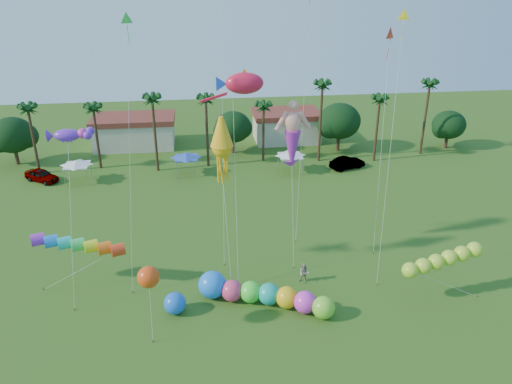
{
  "coord_description": "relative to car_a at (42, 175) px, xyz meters",
  "views": [
    {
      "loc": [
        -4.65,
        -26.5,
        25.46
      ],
      "look_at": [
        0.0,
        10.0,
        9.0
      ],
      "focal_mm": 35.0,
      "sensor_mm": 36.0,
      "label": 1
    }
  ],
  "objects": [
    {
      "name": "orange_ball_kite",
      "position": [
        16.36,
        -32.46,
        4.36
      ],
      "size": [
        1.9,
        1.9,
        6.01
      ],
      "color": "#EF4813",
      "rests_on": "ground"
    },
    {
      "name": "squid_kite",
      "position": [
        22.38,
        -24.24,
        11.16
      ],
      "size": [
        2.46,
        4.52,
        14.71
      ],
      "color": "#FFAC14",
      "rests_on": "ground"
    },
    {
      "name": "blue_ball",
      "position": [
        17.91,
        -29.98,
        0.08
      ],
      "size": [
        1.81,
        1.81,
        1.81
      ],
      "primitive_type": "sphere",
      "color": "blue",
      "rests_on": "ground"
    },
    {
      "name": "delta_kite_red",
      "position": [
        37.77,
        -19.57,
        19.11
      ],
      "size": [
        1.5,
        4.2,
        20.87
      ],
      "color": "red",
      "rests_on": "ground"
    },
    {
      "name": "rainbow_tube",
      "position": [
        11.21,
        -25.64,
        2.85
      ],
      "size": [
        8.76,
        2.3,
        4.22
      ],
      "color": "red",
      "rests_on": "ground"
    },
    {
      "name": "tent_row",
      "position": [
        18.88,
        -0.65,
        1.93
      ],
      "size": [
        31.0,
        4.0,
        0.6
      ],
      "color": "white",
      "rests_on": "ground"
    },
    {
      "name": "delta_kite_yellow",
      "position": [
        36.68,
        -24.66,
        20.76
      ],
      "size": [
        1.86,
        4.13,
        22.71
      ],
      "color": "yellow",
      "rests_on": "ground"
    },
    {
      "name": "spectator_b",
      "position": [
        29.16,
        -27.06,
        0.11
      ],
      "size": [
        1.13,
        1.04,
        1.87
      ],
      "primitive_type": "imported",
      "rotation": [
        0.0,
        0.0,
        -0.47
      ],
      "color": "#9F9E85",
      "rests_on": "ground"
    },
    {
      "name": "car_a",
      "position": [
        0.0,
        0.0,
        0.0
      ],
      "size": [
        5.08,
        4.34,
        1.65
      ],
      "primitive_type": "imported",
      "rotation": [
        0.0,
        0.0,
        0.97
      ],
      "color": "#4C4C54",
      "rests_on": "ground"
    },
    {
      "name": "lobster_kite",
      "position": [
        10.29,
        -24.57,
        12.79
      ],
      "size": [
        3.76,
        5.28,
        14.32
      ],
      "color": "#6F2AD2",
      "rests_on": "ground"
    },
    {
      "name": "tree_line",
      "position": [
        28.45,
        7.01,
        3.45
      ],
      "size": [
        69.46,
        8.91,
        11.0
      ],
      "color": "#3A2819",
      "rests_on": "ground"
    },
    {
      "name": "ground",
      "position": [
        24.88,
        -36.98,
        -0.82
      ],
      "size": [
        160.0,
        160.0,
        0.0
      ],
      "primitive_type": "plane",
      "color": "#285116",
      "rests_on": "ground"
    },
    {
      "name": "fish_kite",
      "position": [
        24.57,
        -21.8,
        15.89
      ],
      "size": [
        5.09,
        6.83,
        17.74
      ],
      "color": "red",
      "rests_on": "ground"
    },
    {
      "name": "caterpillar_inflatable",
      "position": [
        24.88,
        -29.71,
        0.17
      ],
      "size": [
        11.1,
        6.36,
        2.36
      ],
      "rotation": [
        0.0,
        0.0,
        -0.41
      ],
      "color": "#E03B6B",
      "rests_on": "ground"
    },
    {
      "name": "buildings_row",
      "position": [
        21.79,
        13.02,
        1.18
      ],
      "size": [
        35.0,
        7.0,
        4.0
      ],
      "color": "beige",
      "rests_on": "ground"
    },
    {
      "name": "green_worm",
      "position": [
        37.03,
        -30.91,
        2.24
      ],
      "size": [
        9.95,
        2.7,
        3.86
      ],
      "color": "#AADD31",
      "rests_on": "ground"
    },
    {
      "name": "delta_kite_green",
      "position": [
        15.58,
        -23.61,
        20.66
      ],
      "size": [
        2.04,
        3.61,
        22.6
      ],
      "color": "green",
      "rests_on": "ground"
    },
    {
      "name": "merman_kite",
      "position": [
        28.85,
        -21.64,
        10.77
      ],
      "size": [
        2.95,
        4.37,
        14.55
      ],
      "color": "#F29889",
      "rests_on": "ground"
    },
    {
      "name": "car_b",
      "position": [
        41.08,
        -0.59,
        -0.0
      ],
      "size": [
        5.29,
        3.31,
        1.65
      ],
      "primitive_type": "imported",
      "rotation": [
        0.0,
        0.0,
        1.91
      ],
      "color": "#4C4C54",
      "rests_on": "ground"
    }
  ]
}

